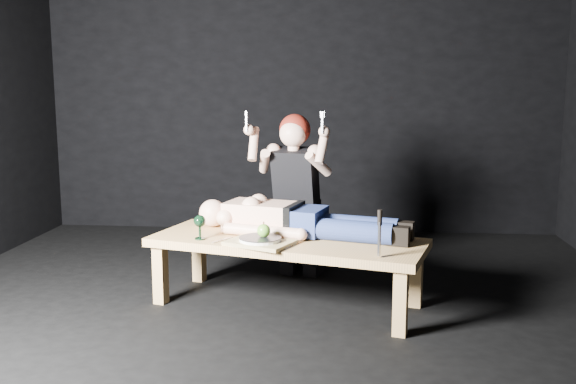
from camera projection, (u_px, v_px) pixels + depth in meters
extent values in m
plane|color=black|center=(271.00, 317.00, 4.03)|extent=(5.00, 5.00, 0.00)
plane|color=black|center=(301.00, 79.00, 6.24)|extent=(5.00, 0.00, 5.00)
cube|color=tan|center=(287.00, 272.00, 4.22)|extent=(1.89, 1.11, 0.45)
cube|color=tan|center=(260.00, 243.00, 4.03)|extent=(0.47, 0.42, 0.02)
cylinder|color=white|center=(260.00, 239.00, 4.02)|extent=(0.35, 0.35, 0.02)
sphere|color=#4C9D2D|center=(264.00, 231.00, 4.02)|extent=(0.09, 0.09, 0.09)
cube|color=#B2B2B7|center=(223.00, 240.00, 4.13)|extent=(0.11, 0.17, 0.01)
cube|color=#B2B2B7|center=(290.00, 246.00, 3.98)|extent=(0.07, 0.19, 0.01)
cube|color=#B2B2B7|center=(286.00, 242.00, 4.07)|extent=(0.13, 0.16, 0.01)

